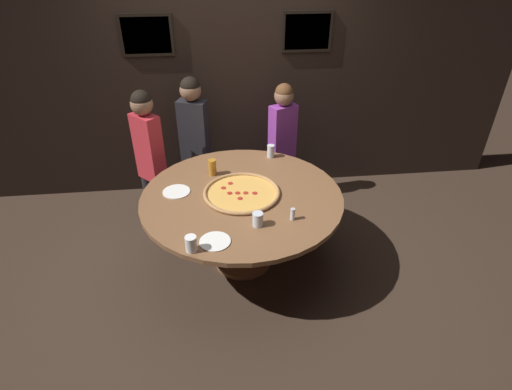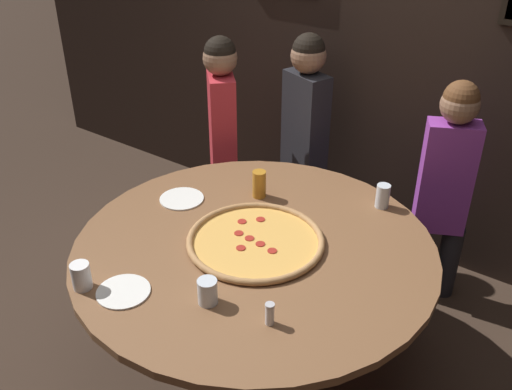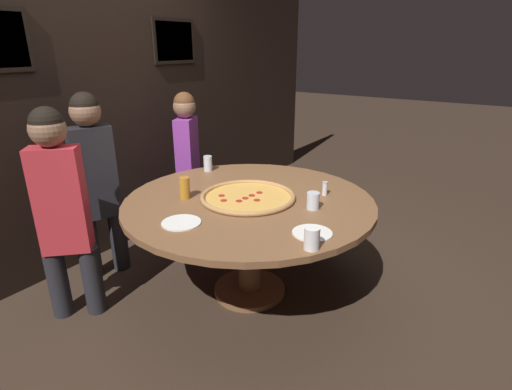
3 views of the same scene
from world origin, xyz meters
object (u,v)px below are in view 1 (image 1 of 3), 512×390
(condiment_shaker, at_px, (293,214))
(diner_centre_back, at_px, (282,137))
(drink_cup_near_left, at_px, (271,151))
(white_plate_left_side, at_px, (176,192))
(dining_table, at_px, (242,206))
(drink_cup_far_left, at_px, (212,167))
(drink_cup_beside_pizza, at_px, (258,219))
(white_plate_beside_cup, at_px, (215,241))
(diner_side_left, at_px, (194,135))
(drink_cup_near_right, at_px, (191,244))
(diner_far_left, at_px, (149,150))
(giant_pizza, at_px, (241,193))

(condiment_shaker, relative_size, diner_centre_back, 0.07)
(drink_cup_near_left, bearing_deg, white_plate_left_side, -148.08)
(dining_table, relative_size, drink_cup_far_left, 11.44)
(diner_centre_back, bearing_deg, drink_cup_beside_pizza, 47.36)
(white_plate_left_side, xyz_separation_m, condiment_shaker, (0.90, -0.49, 0.05))
(dining_table, relative_size, drink_cup_beside_pizza, 15.40)
(drink_cup_far_left, bearing_deg, white_plate_beside_cup, -90.22)
(diner_side_left, relative_size, diner_centre_back, 1.06)
(drink_cup_near_left, bearing_deg, white_plate_beside_cup, -114.77)
(drink_cup_near_right, relative_size, white_plate_beside_cup, 0.53)
(white_plate_left_side, relative_size, diner_side_left, 0.16)
(diner_side_left, bearing_deg, condiment_shaker, 137.25)
(white_plate_left_side, bearing_deg, diner_far_left, 112.66)
(white_plate_beside_cup, relative_size, condiment_shaker, 2.31)
(drink_cup_far_left, height_order, diner_far_left, diner_far_left)
(drink_cup_near_right, xyz_separation_m, diner_centre_back, (0.92, 1.73, -0.04))
(drink_cup_near_left, relative_size, diner_far_left, 0.09)
(giant_pizza, distance_m, diner_far_left, 1.17)
(dining_table, xyz_separation_m, diner_far_left, (-0.85, 0.82, 0.17))
(giant_pizza, relative_size, drink_cup_near_left, 5.17)
(white_plate_left_side, bearing_deg, drink_cup_near_right, -79.21)
(white_plate_beside_cup, bearing_deg, giant_pizza, 68.76)
(giant_pizza, distance_m, diner_centre_back, 1.17)
(giant_pizza, xyz_separation_m, condiment_shaker, (0.36, -0.40, 0.04))
(condiment_shaker, bearing_deg, drink_cup_beside_pizza, -170.61)
(dining_table, relative_size, white_plate_beside_cup, 7.56)
(diner_side_left, bearing_deg, giant_pizza, 130.47)
(dining_table, xyz_separation_m, drink_cup_beside_pizza, (0.08, -0.44, 0.17))
(drink_cup_near_right, xyz_separation_m, white_plate_beside_cup, (0.16, 0.08, -0.06))
(diner_side_left, height_order, diner_centre_back, diner_side_left)
(drink_cup_beside_pizza, bearing_deg, dining_table, 100.99)
(drink_cup_near_right, bearing_deg, giant_pizza, 59.80)
(white_plate_left_side, bearing_deg, white_plate_beside_cup, -66.16)
(drink_cup_far_left, bearing_deg, giant_pizza, -57.16)
(drink_cup_near_left, height_order, diner_far_left, diner_far_left)
(dining_table, bearing_deg, white_plate_beside_cup, -111.79)
(drink_cup_far_left, xyz_separation_m, diner_centre_back, (0.76, 0.69, -0.06))
(drink_cup_beside_pizza, xyz_separation_m, white_plate_left_side, (-0.63, 0.54, -0.05))
(drink_cup_beside_pizza, bearing_deg, diner_side_left, 107.71)
(drink_cup_near_right, height_order, drink_cup_beside_pizza, drink_cup_near_right)
(giant_pizza, bearing_deg, white_plate_beside_cup, -111.24)
(giant_pizza, xyz_separation_m, diner_side_left, (-0.41, 1.10, 0.05))
(giant_pizza, distance_m, diner_side_left, 1.17)
(drink_cup_near_right, distance_m, condiment_shaker, 0.81)
(giant_pizza, bearing_deg, dining_table, -69.99)
(giant_pizza, bearing_deg, diner_side_left, 110.24)
(diner_side_left, distance_m, diner_centre_back, 0.93)
(giant_pizza, relative_size, drink_cup_beside_pizza, 5.89)
(white_plate_beside_cup, relative_size, diner_side_left, 0.16)
(drink_cup_near_right, bearing_deg, diner_far_left, 106.70)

